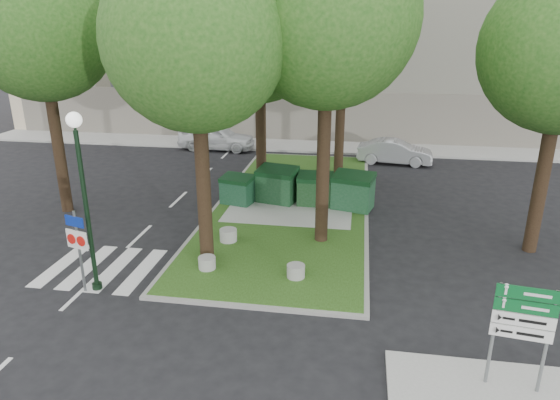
% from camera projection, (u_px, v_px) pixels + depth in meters
% --- Properties ---
extents(ground, '(120.00, 120.00, 0.00)m').
position_uv_depth(ground, '(234.00, 306.00, 13.56)').
color(ground, black).
rests_on(ground, ground).
extents(median_island, '(6.00, 16.00, 0.12)m').
position_uv_depth(median_island, '(292.00, 204.00, 20.90)').
color(median_island, '#264614').
rests_on(median_island, ground).
extents(median_kerb, '(6.30, 16.30, 0.10)m').
position_uv_depth(median_kerb, '(292.00, 205.00, 20.90)').
color(median_kerb, gray).
rests_on(median_kerb, ground).
extents(building_sidewalk, '(42.00, 3.00, 0.12)m').
position_uv_depth(building_sidewalk, '(307.00, 146.00, 30.74)').
color(building_sidewalk, '#999993').
rests_on(building_sidewalk, ground).
extents(zebra_crossing, '(5.00, 3.00, 0.01)m').
position_uv_depth(zebra_crossing, '(128.00, 270.00, 15.52)').
color(zebra_crossing, silver).
rests_on(zebra_crossing, ground).
extents(apartment_building, '(41.00, 12.00, 16.00)m').
position_uv_depth(apartment_building, '(321.00, 11.00, 35.03)').
color(apartment_building, beige).
rests_on(apartment_building, ground).
extents(tree_median_near_left, '(5.20, 5.20, 10.53)m').
position_uv_depth(tree_median_near_left, '(198.00, 20.00, 13.69)').
color(tree_median_near_left, black).
rests_on(tree_median_near_left, ground).
extents(tree_median_mid, '(4.80, 4.80, 9.99)m').
position_uv_depth(tree_median_mid, '(262.00, 30.00, 19.77)').
color(tree_median_mid, black).
rests_on(tree_median_mid, ground).
extents(tree_street_left, '(5.40, 5.40, 11.00)m').
position_uv_depth(tree_street_left, '(41.00, 11.00, 17.88)').
color(tree_street_left, black).
rests_on(tree_street_left, ground).
extents(dumpster_a, '(1.49, 1.21, 1.21)m').
position_uv_depth(dumpster_a, '(237.00, 190.00, 20.73)').
color(dumpster_a, '#0E341D').
rests_on(dumpster_a, median_island).
extents(dumpster_b, '(1.84, 1.48, 1.50)m').
position_uv_depth(dumpster_b, '(277.00, 185.00, 20.89)').
color(dumpster_b, '#0F3619').
rests_on(dumpster_b, median_island).
extents(dumpster_c, '(1.45, 1.03, 1.33)m').
position_uv_depth(dumpster_c, '(315.00, 189.00, 20.57)').
color(dumpster_c, black).
rests_on(dumpster_c, median_island).
extents(dumpster_d, '(1.84, 1.49, 1.50)m').
position_uv_depth(dumpster_d, '(353.00, 191.00, 20.09)').
color(dumpster_d, '#123C20').
rests_on(dumpster_d, median_island).
extents(bollard_left, '(0.53, 0.53, 0.38)m').
position_uv_depth(bollard_left, '(207.00, 263.00, 15.30)').
color(bollard_left, '#969691').
rests_on(bollard_left, median_island).
extents(bollard_right, '(0.54, 0.54, 0.39)m').
position_uv_depth(bollard_right, '(296.00, 271.00, 14.77)').
color(bollard_right, gray).
rests_on(bollard_right, median_island).
extents(bollard_mid, '(0.59, 0.59, 0.42)m').
position_uv_depth(bollard_mid, '(228.00, 235.00, 17.22)').
color(bollard_mid, '#999994').
rests_on(bollard_mid, median_island).
extents(litter_bin, '(0.40, 0.40, 0.71)m').
position_uv_depth(litter_bin, '(342.00, 200.00, 20.19)').
color(litter_bin, gold).
rests_on(litter_bin, median_island).
extents(street_lamp, '(0.41, 0.41, 5.12)m').
position_uv_depth(street_lamp, '(83.00, 183.00, 13.33)').
color(street_lamp, black).
rests_on(street_lamp, ground).
extents(traffic_sign_pole, '(0.72, 0.24, 2.46)m').
position_uv_depth(traffic_sign_pole, '(78.00, 241.00, 13.77)').
color(traffic_sign_pole, slate).
rests_on(traffic_sign_pole, ground).
extents(directional_sign, '(1.17, 0.22, 2.34)m').
position_uv_depth(directional_sign, '(523.00, 322.00, 9.86)').
color(directional_sign, slate).
rests_on(directional_sign, sidewalk_corner).
extents(car_white, '(4.63, 2.02, 1.55)m').
position_uv_depth(car_white, '(217.00, 137.00, 29.93)').
color(car_white, silver).
rests_on(car_white, ground).
extents(car_silver, '(4.10, 1.82, 1.31)m').
position_uv_depth(car_silver, '(395.00, 152.00, 26.98)').
color(car_silver, '#A2A5AA').
rests_on(car_silver, ground).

